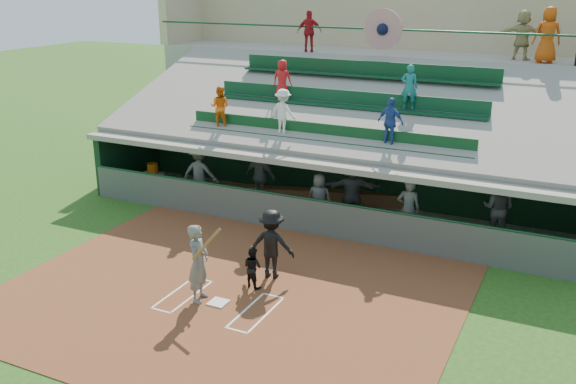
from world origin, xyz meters
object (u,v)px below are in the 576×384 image
at_px(catcher, 253,267).
at_px(water_cooler, 153,169).
at_px(batter_at_plate, 199,263).
at_px(home_plate, 218,302).
at_px(white_table, 151,183).

bearing_deg(catcher, water_cooler, -21.48).
bearing_deg(catcher, batter_at_plate, 69.95).
bearing_deg(water_cooler, home_plate, -43.36).
relative_size(catcher, water_cooler, 2.81).
bearing_deg(home_plate, batter_at_plate, -175.99).
height_order(home_plate, white_table, white_table).
distance_m(home_plate, white_table, 8.97).
bearing_deg(catcher, home_plate, 88.78).
bearing_deg(water_cooler, white_table, -123.93).
bearing_deg(batter_at_plate, water_cooler, 134.26).
height_order(home_plate, catcher, catcher).
distance_m(batter_at_plate, white_table, 8.66).
distance_m(home_plate, water_cooler, 9.02).
bearing_deg(water_cooler, catcher, -36.29).
bearing_deg(white_table, water_cooler, 51.00).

